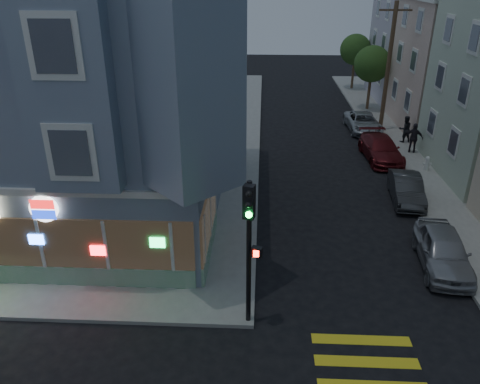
# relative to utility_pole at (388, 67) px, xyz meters

# --- Properties ---
(ground) EXTENTS (120.00, 120.00, 0.00)m
(ground) POSITION_rel_utility_pole_xyz_m (-12.00, -24.00, -4.80)
(ground) COLOR black
(ground) RESTS_ON ground
(sidewalk_nw) EXTENTS (33.00, 42.00, 0.15)m
(sidewalk_nw) POSITION_rel_utility_pole_xyz_m (-25.50, -1.00, -4.72)
(sidewalk_nw) COLOR gray
(sidewalk_nw) RESTS_ON ground
(corner_building) EXTENTS (14.60, 14.60, 11.40)m
(corner_building) POSITION_rel_utility_pole_xyz_m (-18.00, -13.02, 1.02)
(corner_building) COLOR slate
(corner_building) RESTS_ON sidewalk_nw
(row_house_d) EXTENTS (12.00, 8.60, 10.50)m
(row_house_d) POSITION_rel_utility_pole_xyz_m (7.50, 10.00, 0.60)
(row_house_d) COLOR #AFA9BA
(row_house_d) RESTS_ON sidewalk_ne
(utility_pole) EXTENTS (2.20, 0.30, 9.00)m
(utility_pole) POSITION_rel_utility_pole_xyz_m (0.00, 0.00, 0.00)
(utility_pole) COLOR #4C3826
(utility_pole) RESTS_ON sidewalk_ne
(street_tree_near) EXTENTS (3.00, 3.00, 5.30)m
(street_tree_near) POSITION_rel_utility_pole_xyz_m (0.20, 6.00, -0.86)
(street_tree_near) COLOR #4C3826
(street_tree_near) RESTS_ON sidewalk_ne
(street_tree_far) EXTENTS (3.00, 3.00, 5.30)m
(street_tree_far) POSITION_rel_utility_pole_xyz_m (0.20, 14.00, -0.86)
(street_tree_far) COLOR #4C3826
(street_tree_far) RESTS_ON sidewalk_ne
(pedestrian_a) EXTENTS (1.01, 0.86, 1.84)m
(pedestrian_a) POSITION_rel_utility_pole_xyz_m (1.00, -2.72, -3.73)
(pedestrian_a) COLOR black
(pedestrian_a) RESTS_ON sidewalk_ne
(pedestrian_b) EXTENTS (1.23, 0.86, 1.94)m
(pedestrian_b) POSITION_rel_utility_pole_xyz_m (1.00, -4.84, -3.67)
(pedestrian_b) COLOR #26222A
(pedestrian_b) RESTS_ON sidewalk_ne
(parked_car_a) EXTENTS (2.25, 4.61, 1.51)m
(parked_car_a) POSITION_rel_utility_pole_xyz_m (-1.50, -17.90, -4.04)
(parked_car_a) COLOR #9C9EA4
(parked_car_a) RESTS_ON ground
(parked_car_b) EXTENTS (1.84, 4.21, 1.34)m
(parked_car_b) POSITION_rel_utility_pole_xyz_m (-1.30, -11.82, -4.12)
(parked_car_b) COLOR #323437
(parked_car_b) RESTS_ON ground
(parked_car_c) EXTENTS (2.30, 5.08, 1.44)m
(parked_car_c) POSITION_rel_utility_pole_xyz_m (-1.30, -5.87, -4.08)
(parked_car_c) COLOR maroon
(parked_car_c) RESTS_ON ground
(parked_car_d) EXTENTS (2.37, 4.86, 1.33)m
(parked_car_d) POSITION_rel_utility_pole_xyz_m (-1.30, 0.09, -4.13)
(parked_car_d) COLOR #A8AEB3
(parked_car_d) RESTS_ON ground
(traffic_signal) EXTENTS (0.64, 0.58, 5.15)m
(traffic_signal) POSITION_rel_utility_pole_xyz_m (-9.18, -21.83, -1.17)
(traffic_signal) COLOR black
(traffic_signal) RESTS_ON sidewalk_nw
(fire_hydrant) EXTENTS (0.49, 0.28, 0.85)m
(fire_hydrant) POSITION_rel_utility_pole_xyz_m (1.00, -7.85, -4.20)
(fire_hydrant) COLOR silver
(fire_hydrant) RESTS_ON sidewalk_ne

